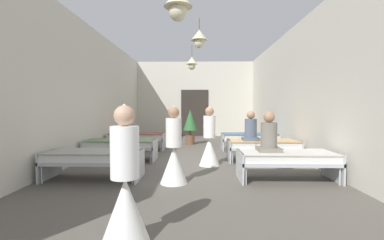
{
  "coord_description": "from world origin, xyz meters",
  "views": [
    {
      "loc": [
        0.17,
        -7.16,
        1.44
      ],
      "look_at": [
        0.0,
        0.39,
        1.1
      ],
      "focal_mm": 24.61,
      "sensor_mm": 36.0,
      "label": 1
    }
  ],
  "objects_px": {
    "bed_left_row_0": "(94,157)",
    "bed_left_row_1": "(121,145)",
    "bed_right_row_1": "(263,145)",
    "bed_right_row_2": "(249,137)",
    "bed_right_row_0": "(287,158)",
    "nurse_far_aisle": "(174,156)",
    "nurse_mid_aisle": "(125,194)",
    "bed_left_row_2": "(137,137)",
    "potted_plant": "(190,123)",
    "nurse_near_aisle": "(209,144)",
    "patient_seated_secondary": "(251,129)",
    "patient_seated_primary": "(269,137)"
  },
  "relations": [
    {
      "from": "bed_left_row_0",
      "to": "bed_left_row_1",
      "type": "xyz_separation_m",
      "value": [
        0.0,
        1.9,
        0.0
      ]
    },
    {
      "from": "bed_right_row_1",
      "to": "bed_right_row_2",
      "type": "height_order",
      "value": "same"
    },
    {
      "from": "bed_left_row_0",
      "to": "bed_right_row_0",
      "type": "relative_size",
      "value": 1.0
    },
    {
      "from": "nurse_far_aisle",
      "to": "nurse_mid_aisle",
      "type": "bearing_deg",
      "value": -45.94
    },
    {
      "from": "bed_left_row_0",
      "to": "bed_right_row_2",
      "type": "height_order",
      "value": "same"
    },
    {
      "from": "nurse_mid_aisle",
      "to": "bed_right_row_2",
      "type": "bearing_deg",
      "value": 103.48
    },
    {
      "from": "bed_left_row_2",
      "to": "potted_plant",
      "type": "bearing_deg",
      "value": 38.38
    },
    {
      "from": "bed_right_row_1",
      "to": "nurse_mid_aisle",
      "type": "xyz_separation_m",
      "value": [
        -2.54,
        -4.43,
        0.09
      ]
    },
    {
      "from": "bed_left_row_2",
      "to": "bed_right_row_2",
      "type": "height_order",
      "value": "same"
    },
    {
      "from": "bed_left_row_0",
      "to": "nurse_near_aisle",
      "type": "xyz_separation_m",
      "value": [
        2.4,
        1.32,
        0.09
      ]
    },
    {
      "from": "bed_left_row_0",
      "to": "bed_right_row_2",
      "type": "distance_m",
      "value": 5.43
    },
    {
      "from": "bed_left_row_1",
      "to": "bed_left_row_0",
      "type": "bearing_deg",
      "value": -90.0
    },
    {
      "from": "bed_right_row_1",
      "to": "nurse_mid_aisle",
      "type": "distance_m",
      "value": 5.11
    },
    {
      "from": "patient_seated_secondary",
      "to": "nurse_near_aisle",
      "type": "bearing_deg",
      "value": -155.56
    },
    {
      "from": "nurse_near_aisle",
      "to": "nurse_mid_aisle",
      "type": "bearing_deg",
      "value": 98.9
    },
    {
      "from": "nurse_mid_aisle",
      "to": "potted_plant",
      "type": "distance_m",
      "value": 7.78
    },
    {
      "from": "patient_seated_primary",
      "to": "nurse_near_aisle",
      "type": "bearing_deg",
      "value": 131.2
    },
    {
      "from": "patient_seated_primary",
      "to": "bed_left_row_2",
      "type": "bearing_deg",
      "value": 133.13
    },
    {
      "from": "bed_right_row_0",
      "to": "nurse_mid_aisle",
      "type": "xyz_separation_m",
      "value": [
        -2.54,
        -2.53,
        0.09
      ]
    },
    {
      "from": "bed_right_row_2",
      "to": "potted_plant",
      "type": "xyz_separation_m",
      "value": [
        -2.08,
        1.43,
        0.42
      ]
    },
    {
      "from": "bed_left_row_1",
      "to": "patient_seated_primary",
      "type": "bearing_deg",
      "value": -27.93
    },
    {
      "from": "bed_left_row_1",
      "to": "nurse_near_aisle",
      "type": "height_order",
      "value": "nurse_near_aisle"
    },
    {
      "from": "bed_right_row_2",
      "to": "nurse_near_aisle",
      "type": "bearing_deg",
      "value": -120.93
    },
    {
      "from": "nurse_near_aisle",
      "to": "potted_plant",
      "type": "xyz_separation_m",
      "value": [
        -0.6,
        3.91,
        0.33
      ]
    },
    {
      "from": "patient_seated_primary",
      "to": "potted_plant",
      "type": "distance_m",
      "value": 5.48
    },
    {
      "from": "bed_left_row_0",
      "to": "patient_seated_secondary",
      "type": "relative_size",
      "value": 2.37
    },
    {
      "from": "bed_right_row_2",
      "to": "nurse_near_aisle",
      "type": "xyz_separation_m",
      "value": [
        -1.48,
        -2.48,
        0.09
      ]
    },
    {
      "from": "bed_left_row_1",
      "to": "nurse_near_aisle",
      "type": "distance_m",
      "value": 2.47
    },
    {
      "from": "bed_right_row_1",
      "to": "bed_left_row_2",
      "type": "bearing_deg",
      "value": 153.94
    },
    {
      "from": "nurse_far_aisle",
      "to": "patient_seated_primary",
      "type": "bearing_deg",
      "value": 60.78
    },
    {
      "from": "bed_right_row_0",
      "to": "nurse_far_aisle",
      "type": "bearing_deg",
      "value": -173.09
    },
    {
      "from": "bed_right_row_0",
      "to": "nurse_far_aisle",
      "type": "relative_size",
      "value": 1.28
    },
    {
      "from": "bed_right_row_2",
      "to": "nurse_mid_aisle",
      "type": "bearing_deg",
      "value": -111.9
    },
    {
      "from": "bed_right_row_1",
      "to": "patient_seated_secondary",
      "type": "bearing_deg",
      "value": -169.92
    },
    {
      "from": "bed_left_row_1",
      "to": "nurse_near_aisle",
      "type": "bearing_deg",
      "value": -13.53
    },
    {
      "from": "bed_right_row_1",
      "to": "potted_plant",
      "type": "height_order",
      "value": "potted_plant"
    },
    {
      "from": "bed_left_row_1",
      "to": "nurse_near_aisle",
      "type": "xyz_separation_m",
      "value": [
        2.4,
        -0.58,
        0.09
      ]
    },
    {
      "from": "bed_left_row_1",
      "to": "patient_seated_secondary",
      "type": "xyz_separation_m",
      "value": [
        3.54,
        -0.06,
        0.43
      ]
    },
    {
      "from": "patient_seated_primary",
      "to": "potted_plant",
      "type": "bearing_deg",
      "value": 108.4
    },
    {
      "from": "nurse_near_aisle",
      "to": "bed_right_row_1",
      "type": "bearing_deg",
      "value": -134.44
    },
    {
      "from": "bed_left_row_2",
      "to": "potted_plant",
      "type": "height_order",
      "value": "potted_plant"
    },
    {
      "from": "bed_left_row_1",
      "to": "potted_plant",
      "type": "xyz_separation_m",
      "value": [
        1.8,
        3.33,
        0.42
      ]
    },
    {
      "from": "bed_left_row_0",
      "to": "potted_plant",
      "type": "bearing_deg",
      "value": 70.96
    },
    {
      "from": "bed_right_row_2",
      "to": "patient_seated_secondary",
      "type": "relative_size",
      "value": 2.37
    },
    {
      "from": "bed_left_row_1",
      "to": "bed_right_row_1",
      "type": "height_order",
      "value": "same"
    },
    {
      "from": "bed_right_row_2",
      "to": "nurse_near_aisle",
      "type": "distance_m",
      "value": 2.89
    },
    {
      "from": "bed_right_row_0",
      "to": "patient_seated_primary",
      "type": "height_order",
      "value": "patient_seated_primary"
    },
    {
      "from": "bed_left_row_0",
      "to": "patient_seated_primary",
      "type": "xyz_separation_m",
      "value": [
        3.54,
        0.03,
        0.43
      ]
    },
    {
      "from": "bed_right_row_0",
      "to": "patient_seated_primary",
      "type": "relative_size",
      "value": 2.37
    },
    {
      "from": "nurse_far_aisle",
      "to": "bed_left_row_1",
      "type": "bearing_deg",
      "value": 179.07
    }
  ]
}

